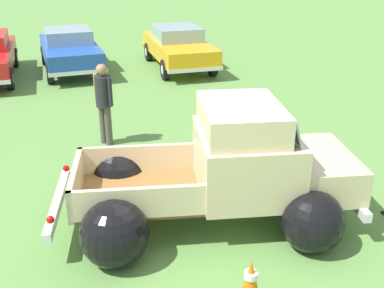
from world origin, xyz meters
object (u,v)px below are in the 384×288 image
(vintage_pickup_truck, at_px, (228,176))
(lane_cone_0, at_px, (251,282))
(spectator_0, at_px, (104,99))
(show_car_1, at_px, (70,49))
(show_car_2, at_px, (178,46))

(vintage_pickup_truck, xyz_separation_m, lane_cone_0, (-0.44, -1.90, -0.45))
(spectator_0, bearing_deg, show_car_1, -122.31)
(vintage_pickup_truck, height_order, spectator_0, vintage_pickup_truck)
(vintage_pickup_truck, height_order, show_car_2, vintage_pickup_truck)
(vintage_pickup_truck, xyz_separation_m, show_car_1, (-1.75, 10.47, 0.02))
(show_car_2, bearing_deg, spectator_0, -27.23)
(show_car_1, xyz_separation_m, lane_cone_0, (1.31, -12.37, -0.47))
(vintage_pickup_truck, bearing_deg, show_car_1, 110.24)
(lane_cone_0, bearing_deg, spectator_0, 100.23)
(show_car_2, bearing_deg, show_car_1, -98.23)
(show_car_2, xyz_separation_m, spectator_0, (-3.38, -6.21, 0.25))
(show_car_1, distance_m, show_car_2, 3.74)
(vintage_pickup_truck, distance_m, lane_cone_0, 2.00)
(show_car_2, distance_m, lane_cone_0, 12.00)
(spectator_0, relative_size, lane_cone_0, 2.84)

